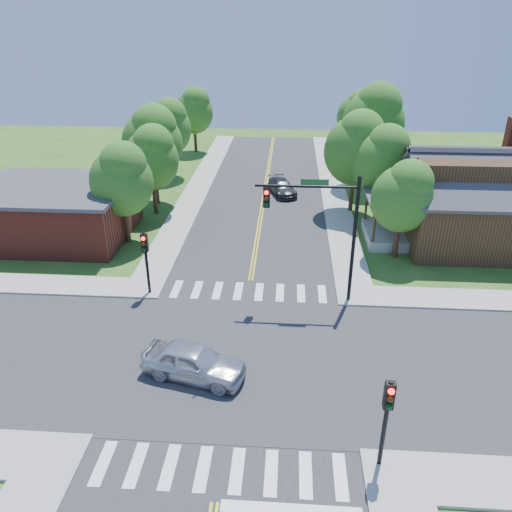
# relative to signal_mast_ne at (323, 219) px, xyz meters

# --- Properties ---
(ground) EXTENTS (100.00, 100.00, 0.00)m
(ground) POSITION_rel_signal_mast_ne_xyz_m (-3.91, -5.59, -4.85)
(ground) COLOR #2B591B
(ground) RESTS_ON ground
(road_ns) EXTENTS (10.00, 90.00, 0.04)m
(road_ns) POSITION_rel_signal_mast_ne_xyz_m (-3.91, -5.59, -4.83)
(road_ns) COLOR #2D2D30
(road_ns) RESTS_ON ground
(road_ew) EXTENTS (90.00, 10.00, 0.04)m
(road_ew) POSITION_rel_signal_mast_ne_xyz_m (-3.91, -5.59, -4.83)
(road_ew) COLOR #2D2D30
(road_ew) RESTS_ON ground
(intersection_patch) EXTENTS (10.20, 10.20, 0.06)m
(intersection_patch) POSITION_rel_signal_mast_ne_xyz_m (-3.91, -5.59, -4.85)
(intersection_patch) COLOR #2D2D30
(intersection_patch) RESTS_ON ground
(sidewalk_ne) EXTENTS (40.00, 40.00, 0.14)m
(sidewalk_ne) POSITION_rel_signal_mast_ne_xyz_m (11.90, 10.23, -4.78)
(sidewalk_ne) COLOR #9E9B93
(sidewalk_ne) RESTS_ON ground
(sidewalk_nw) EXTENTS (40.00, 40.00, 0.14)m
(sidewalk_nw) POSITION_rel_signal_mast_ne_xyz_m (-19.73, 10.23, -4.78)
(sidewalk_nw) COLOR #9E9B93
(sidewalk_nw) RESTS_ON ground
(crosswalk_north) EXTENTS (8.85, 2.00, 0.01)m
(crosswalk_north) POSITION_rel_signal_mast_ne_xyz_m (-3.91, 0.61, -4.80)
(crosswalk_north) COLOR white
(crosswalk_north) RESTS_ON ground
(crosswalk_south) EXTENTS (8.85, 2.00, 0.01)m
(crosswalk_south) POSITION_rel_signal_mast_ne_xyz_m (-3.91, -11.79, -4.80)
(crosswalk_south) COLOR white
(crosswalk_south) RESTS_ON ground
(centerline) EXTENTS (0.30, 90.00, 0.01)m
(centerline) POSITION_rel_signal_mast_ne_xyz_m (-3.91, -5.59, -4.80)
(centerline) COLOR yellow
(centerline) RESTS_ON ground
(stop_bar) EXTENTS (4.60, 0.45, 0.09)m
(stop_bar) POSITION_rel_signal_mast_ne_xyz_m (-1.41, -13.19, -4.85)
(stop_bar) COLOR white
(stop_bar) RESTS_ON ground
(signal_mast_ne) EXTENTS (5.30, 0.42, 7.20)m
(signal_mast_ne) POSITION_rel_signal_mast_ne_xyz_m (0.00, 0.00, 0.00)
(signal_mast_ne) COLOR black
(signal_mast_ne) RESTS_ON ground
(signal_pole_se) EXTENTS (0.34, 0.42, 3.80)m
(signal_pole_se) POSITION_rel_signal_mast_ne_xyz_m (1.69, -11.21, -2.19)
(signal_pole_se) COLOR black
(signal_pole_se) RESTS_ON ground
(signal_pole_nw) EXTENTS (0.34, 0.42, 3.80)m
(signal_pole_nw) POSITION_rel_signal_mast_ne_xyz_m (-9.51, -0.01, -2.19)
(signal_pole_nw) COLOR black
(signal_pole_nw) RESTS_ON ground
(house_ne) EXTENTS (13.05, 8.80, 7.11)m
(house_ne) POSITION_rel_signal_mast_ne_xyz_m (11.19, 8.65, -1.52)
(house_ne) COLOR #322211
(house_ne) RESTS_ON ground
(building_nw) EXTENTS (10.40, 8.40, 3.73)m
(building_nw) POSITION_rel_signal_mast_ne_xyz_m (-18.11, 7.61, -2.97)
(building_nw) COLOR maroon
(building_nw) RESTS_ON ground
(tree_e_a) EXTENTS (3.87, 3.67, 6.57)m
(tree_e_a) POSITION_rel_signal_mast_ne_xyz_m (5.34, 5.81, -0.55)
(tree_e_a) COLOR #382314
(tree_e_a) RESTS_ON ground
(tree_e_b) EXTENTS (4.36, 4.14, 7.42)m
(tree_e_b) POSITION_rel_signal_mast_ne_xyz_m (4.98, 12.09, 0.01)
(tree_e_b) COLOR #382314
(tree_e_b) RESTS_ON ground
(tree_e_c) EXTENTS (5.44, 5.17, 9.25)m
(tree_e_c) POSITION_rel_signal_mast_ne_xyz_m (5.43, 20.50, 1.21)
(tree_e_c) COLOR #382314
(tree_e_c) RESTS_ON ground
(tree_e_d) EXTENTS (4.34, 4.12, 7.37)m
(tree_e_d) POSITION_rel_signal_mast_ne_xyz_m (5.24, 29.46, -0.02)
(tree_e_d) COLOR #382314
(tree_e_d) RESTS_ON ground
(tree_w_a) EXTENTS (4.19, 3.98, 7.11)m
(tree_w_a) POSITION_rel_signal_mast_ne_xyz_m (-12.75, 6.91, -0.19)
(tree_w_a) COLOR #382314
(tree_w_a) RESTS_ON ground
(tree_w_b) EXTENTS (4.81, 4.57, 8.17)m
(tree_w_b) POSITION_rel_signal_mast_ne_xyz_m (-12.65, 14.74, 0.50)
(tree_w_b) COLOR #382314
(tree_w_b) RESTS_ON ground
(tree_w_c) EXTENTS (4.40, 4.18, 7.47)m
(tree_w_c) POSITION_rel_signal_mast_ne_xyz_m (-13.18, 22.25, 0.04)
(tree_w_c) COLOR #382314
(tree_w_c) RESTS_ON ground
(tree_w_d) EXTENTS (4.25, 4.04, 7.22)m
(tree_w_d) POSITION_rel_signal_mast_ne_xyz_m (-12.44, 31.79, -0.12)
(tree_w_d) COLOR #382314
(tree_w_d) RESTS_ON ground
(tree_house) EXTENTS (4.77, 4.53, 8.11)m
(tree_house) POSITION_rel_signal_mast_ne_xyz_m (3.25, 13.78, 0.46)
(tree_house) COLOR #382314
(tree_house) RESTS_ON ground
(tree_bldg) EXTENTS (4.18, 3.98, 7.11)m
(tree_bldg) POSITION_rel_signal_mast_ne_xyz_m (-12.21, 12.46, -0.19)
(tree_bldg) COLOR #382314
(tree_bldg) RESTS_ON ground
(car_silver) EXTENTS (4.11, 5.52, 1.57)m
(car_silver) POSITION_rel_signal_mast_ne_xyz_m (-5.70, -6.89, -4.06)
(car_silver) COLOR silver
(car_silver) RESTS_ON ground
(car_dgrey) EXTENTS (4.31, 5.32, 1.24)m
(car_dgrey) POSITION_rel_signal_mast_ne_xyz_m (-2.37, 17.68, -4.23)
(car_dgrey) COLOR #303335
(car_dgrey) RESTS_ON ground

